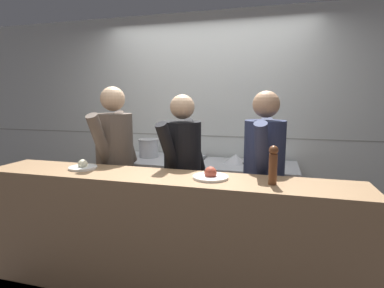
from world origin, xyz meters
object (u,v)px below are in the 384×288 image
(mixing_bowl_steel, at_px, (235,159))
(chefs_knife, at_px, (254,166))
(plated_dish_appetiser, at_px, (210,175))
(plated_dish_main, at_px, (83,166))
(stock_pot, at_px, (149,148))
(pepper_mill, at_px, (273,164))
(chef_line, at_px, (263,179))
(oven_range, at_px, (155,196))
(chef_sous, at_px, (183,175))
(chef_head_cook, at_px, (115,167))

(mixing_bowl_steel, relative_size, chefs_knife, 0.82)
(plated_dish_appetiser, bearing_deg, plated_dish_main, 179.17)
(stock_pot, bearing_deg, mixing_bowl_steel, 0.82)
(chefs_knife, distance_m, plated_dish_appetiser, 1.08)
(pepper_mill, distance_m, chef_line, 0.58)
(oven_range, xyz_separation_m, chefs_knife, (1.14, -0.08, 0.45))
(plated_dish_appetiser, relative_size, chef_line, 0.15)
(plated_dish_main, distance_m, chef_sous, 0.86)
(oven_range, bearing_deg, pepper_mill, -41.00)
(stock_pot, xyz_separation_m, mixing_bowl_steel, (1.02, 0.01, -0.08))
(chefs_knife, distance_m, chef_line, 0.57)
(plated_dish_appetiser, bearing_deg, chef_line, 52.97)
(stock_pot, relative_size, plated_dish_main, 1.06)
(pepper_mill, distance_m, chef_sous, 0.97)
(mixing_bowl_steel, xyz_separation_m, chef_head_cook, (-1.06, -0.72, 0.00))
(oven_range, height_order, plated_dish_appetiser, plated_dish_appetiser)
(chef_head_cook, bearing_deg, chef_sous, 4.29)
(plated_dish_main, xyz_separation_m, chef_sous, (0.72, 0.45, -0.14))
(chefs_knife, relative_size, chef_sous, 0.20)
(stock_pot, bearing_deg, pepper_mill, -40.30)
(chef_head_cook, bearing_deg, chef_line, 3.94)
(stock_pot, distance_m, plated_dish_appetiser, 1.52)
(chefs_knife, xyz_separation_m, plated_dish_main, (-1.31, -1.02, 0.15))
(mixing_bowl_steel, height_order, plated_dish_main, plated_dish_main)
(stock_pot, bearing_deg, plated_dish_appetiser, -49.67)
(pepper_mill, bearing_deg, plated_dish_appetiser, 174.63)
(plated_dish_main, bearing_deg, stock_pot, 85.83)
(mixing_bowl_steel, distance_m, plated_dish_main, 1.60)
(plated_dish_appetiser, xyz_separation_m, chef_head_cook, (-1.02, 0.45, -0.10))
(stock_pot, bearing_deg, chef_line, -26.99)
(plated_dish_appetiser, height_order, pepper_mill, pepper_mill)
(mixing_bowl_steel, xyz_separation_m, pepper_mill, (0.40, -1.22, 0.22))
(chef_sous, height_order, chef_line, chef_line)
(plated_dish_main, height_order, chef_head_cook, chef_head_cook)
(chef_head_cook, bearing_deg, stock_pot, 89.83)
(chefs_knife, xyz_separation_m, pepper_mill, (0.19, -1.08, 0.26))
(oven_range, relative_size, mixing_bowl_steel, 4.04)
(oven_range, height_order, chef_sous, chef_sous)
(stock_pot, xyz_separation_m, chef_head_cook, (-0.04, -0.71, -0.08))
(mixing_bowl_steel, distance_m, pepper_mill, 1.30)
(mixing_bowl_steel, relative_size, plated_dish_main, 1.18)
(pepper_mill, relative_size, chef_line, 0.16)
(plated_dish_main, bearing_deg, chefs_knife, 37.98)
(stock_pot, xyz_separation_m, pepper_mill, (1.42, -1.20, 0.14))
(oven_range, relative_size, pepper_mill, 4.06)
(mixing_bowl_steel, height_order, pepper_mill, pepper_mill)
(oven_range, relative_size, chefs_knife, 3.32)
(oven_range, bearing_deg, chef_head_cook, -100.42)
(chef_head_cook, xyz_separation_m, chef_line, (1.38, 0.02, -0.03))
(oven_range, distance_m, stock_pot, 0.58)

